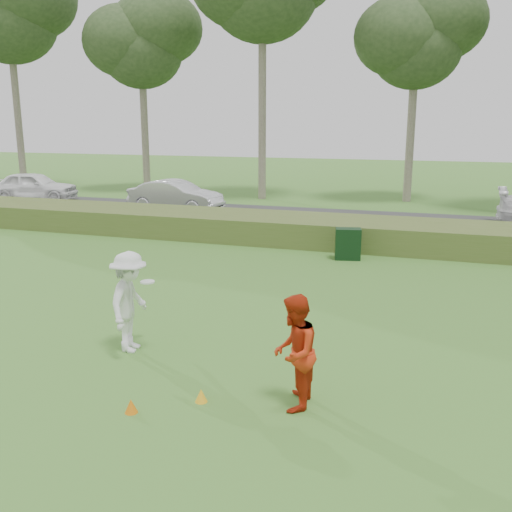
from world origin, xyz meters
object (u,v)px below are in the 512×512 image
(player_red, at_px, (294,352))
(cone_yellow, at_px, (201,395))
(cone_orange, at_px, (131,406))
(player_white, at_px, (130,302))
(utility_cabinet, at_px, (348,244))
(car_mid, at_px, (176,196))
(car_left, at_px, (34,186))

(player_red, xyz_separation_m, cone_yellow, (-1.43, -0.31, -0.80))
(cone_orange, bearing_deg, player_white, 120.12)
(utility_cabinet, bearing_deg, car_mid, 131.65)
(player_red, relative_size, utility_cabinet, 1.80)
(player_red, distance_m, cone_yellow, 1.67)
(player_white, height_order, car_mid, player_white)
(player_red, height_order, car_mid, player_red)
(cone_orange, distance_m, car_left, 25.83)
(cone_orange, relative_size, car_left, 0.05)
(cone_yellow, bearing_deg, car_left, 134.69)
(player_white, xyz_separation_m, car_mid, (-6.84, 15.75, -0.16))
(utility_cabinet, height_order, car_mid, car_mid)
(car_left, bearing_deg, player_red, -146.13)
(cone_orange, xyz_separation_m, utility_cabinet, (1.44, 11.01, 0.39))
(cone_yellow, distance_m, utility_cabinet, 10.37)
(cone_yellow, relative_size, car_left, 0.05)
(player_white, height_order, cone_yellow, player_white)
(player_white, xyz_separation_m, cone_yellow, (2.13, -1.52, -0.87))
(car_left, bearing_deg, cone_yellow, -148.77)
(utility_cabinet, xyz_separation_m, car_mid, (-9.54, 6.92, 0.32))
(utility_cabinet, bearing_deg, cone_orange, -109.86)
(cone_orange, distance_m, cone_yellow, 1.09)
(player_red, distance_m, utility_cabinet, 10.08)
(player_white, bearing_deg, player_red, -116.80)
(car_left, xyz_separation_m, car_mid, (9.27, -1.17, -0.03))
(car_left, relative_size, car_mid, 1.01)
(player_red, height_order, cone_orange, player_red)
(car_left, bearing_deg, utility_cabinet, -126.74)
(player_red, xyz_separation_m, cone_orange, (-2.30, -0.97, -0.79))
(player_red, xyz_separation_m, utility_cabinet, (-0.86, 10.04, -0.40))
(cone_yellow, distance_m, car_mid, 19.47)
(cone_orange, relative_size, car_mid, 0.05)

